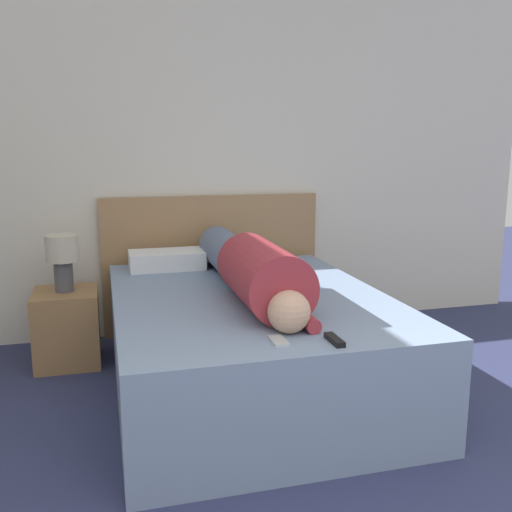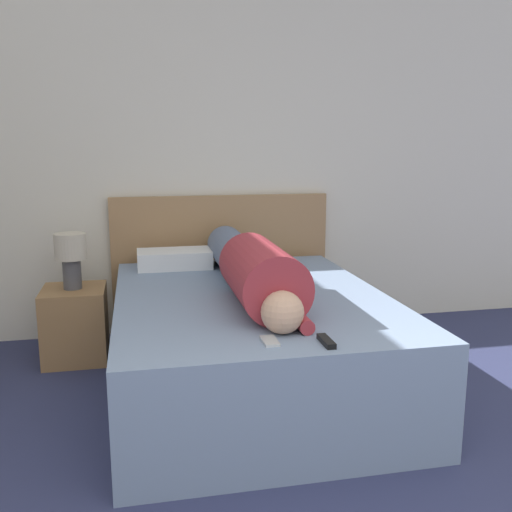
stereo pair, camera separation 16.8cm
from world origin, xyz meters
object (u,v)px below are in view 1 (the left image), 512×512
(tv_remote, at_px, (335,340))
(person_lying, at_px, (250,268))
(table_lamp, at_px, (62,256))
(nightstand, at_px, (67,327))
(cell_phone, at_px, (278,341))
(pillow_near_headboard, at_px, (167,260))
(bed, at_px, (249,341))

(tv_remote, bearing_deg, person_lying, 99.58)
(table_lamp, xyz_separation_m, person_lying, (1.05, -0.68, 0.01))
(nightstand, xyz_separation_m, table_lamp, (0.00, 0.00, 0.47))
(table_lamp, bearing_deg, nightstand, -90.00)
(table_lamp, distance_m, cell_phone, 1.78)
(pillow_near_headboard, bearing_deg, tv_remote, -72.58)
(bed, xyz_separation_m, person_lying, (0.01, 0.00, 0.43))
(person_lying, relative_size, pillow_near_headboard, 3.49)
(pillow_near_headboard, bearing_deg, nightstand, -169.32)
(person_lying, distance_m, pillow_near_headboard, 0.89)
(pillow_near_headboard, xyz_separation_m, cell_phone, (0.30, -1.62, -0.05))
(table_lamp, bearing_deg, pillow_near_headboard, 10.68)
(pillow_near_headboard, bearing_deg, person_lying, -64.72)
(nightstand, distance_m, cell_phone, 1.81)
(nightstand, relative_size, cell_phone, 3.70)
(tv_remote, relative_size, cell_phone, 1.15)
(nightstand, distance_m, person_lying, 1.34)
(tv_remote, bearing_deg, pillow_near_headboard, 107.42)
(person_lying, bearing_deg, tv_remote, -80.42)
(bed, bearing_deg, table_lamp, 146.78)
(table_lamp, xyz_separation_m, cell_phone, (0.96, -1.49, -0.14))
(bed, bearing_deg, pillow_near_headboard, 114.86)
(bed, xyz_separation_m, nightstand, (-1.04, 0.68, -0.04))
(table_lamp, bearing_deg, bed, -33.22)
(bed, distance_m, nightstand, 1.25)
(table_lamp, distance_m, person_lying, 1.25)
(person_lying, height_order, tv_remote, person_lying)
(bed, relative_size, pillow_near_headboard, 4.00)
(tv_remote, bearing_deg, bed, 99.97)
(table_lamp, relative_size, person_lying, 0.21)
(pillow_near_headboard, xyz_separation_m, tv_remote, (0.53, -1.69, -0.05))
(table_lamp, xyz_separation_m, tv_remote, (1.20, -1.56, -0.13))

